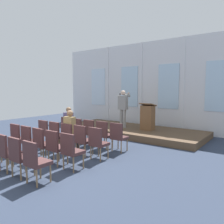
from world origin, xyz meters
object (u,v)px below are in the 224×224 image
(chair_r1_c4, at_px, (98,141))
(chair_r3_c4, at_px, (35,160))
(chair_r0_c3, at_px, (104,133))
(chair_r2_c4, at_px, (71,149))
(chair_r1_c0, at_px, (46,132))
(mic_stand, at_px, (120,119))
(chair_r0_c4, at_px, (118,135))
(chair_r2_c3, at_px, (55,145))
(audience_r0_c0, at_px, (70,122))
(chair_r0_c1, at_px, (79,129))
(chair_r0_c2, at_px, (91,131))
(chair_r3_c2, at_px, (6,150))
(chair_r1_c1, at_px, (57,134))
(audience_r1_c2, at_px, (71,129))
(chair_r2_c1, at_px, (30,139))
(chair_r1_c2, at_px, (69,136))
(speaker, at_px, (123,106))
(lectern, at_px, (148,117))
(chair_r2_c0, at_px, (19,137))
(chair_r2_c2, at_px, (42,142))
(chair_r1_c3, at_px, (83,138))
(chair_r0_c0, at_px, (68,127))
(chair_r3_c3, at_px, (20,155))

(chair_r1_c4, bearing_deg, chair_r3_c4, -90.00)
(chair_r0_c3, distance_m, chair_r2_c4, 2.11)
(chair_r1_c0, relative_size, chair_r3_c4, 1.00)
(mic_stand, height_order, chair_r0_c4, mic_stand)
(chair_r1_c4, bearing_deg, chair_r2_c3, -120.32)
(audience_r0_c0, height_order, chair_r2_c4, audience_r0_c0)
(chair_r0_c1, xyz_separation_m, chair_r0_c2, (0.59, 0.00, 0.00))
(chair_r3_c2, xyz_separation_m, chair_r3_c4, (1.18, 0.00, 0.00))
(chair_r1_c1, relative_size, audience_r1_c2, 0.70)
(chair_r2_c1, bearing_deg, chair_r1_c2, 59.68)
(chair_r0_c2, height_order, chair_r1_c4, same)
(audience_r0_c0, height_order, chair_r1_c1, audience_r0_c0)
(mic_stand, xyz_separation_m, chair_r2_c3, (1.22, -4.72, -0.06))
(speaker, height_order, chair_r0_c3, speaker)
(chair_r2_c1, bearing_deg, chair_r2_c3, 0.00)
(chair_r2_c1, bearing_deg, chair_r1_c4, 29.68)
(mic_stand, height_order, audience_r1_c2, mic_stand)
(speaker, relative_size, lectern, 1.45)
(speaker, xyz_separation_m, mic_stand, (-0.25, 0.12, -0.64))
(speaker, bearing_deg, chair_r1_c2, -84.03)
(chair_r2_c3, bearing_deg, chair_r0_c2, 106.30)
(mic_stand, bearing_deg, speaker, -25.29)
(lectern, height_order, chair_r2_c0, lectern)
(chair_r0_c4, relative_size, chair_r2_c2, 1.00)
(lectern, bearing_deg, chair_r1_c1, -110.64)
(chair_r0_c2, bearing_deg, chair_r2_c4, -59.68)
(chair_r0_c1, distance_m, chair_r1_c3, 1.56)
(chair_r2_c4, bearing_deg, chair_r3_c2, -139.47)
(chair_r1_c2, xyz_separation_m, chair_r3_c2, (0.00, -2.03, 0.00))
(chair_r0_c1, bearing_deg, chair_r0_c3, 0.00)
(chair_r1_c3, bearing_deg, audience_r1_c2, 172.34)
(mic_stand, relative_size, chair_r1_c1, 1.65)
(chair_r1_c3, bearing_deg, lectern, 86.69)
(chair_r0_c2, xyz_separation_m, chair_r1_c4, (1.18, -1.01, 0.00))
(chair_r2_c0, distance_m, chair_r2_c3, 1.78)
(chair_r0_c3, relative_size, chair_r1_c0, 1.00)
(chair_r0_c3, bearing_deg, chair_r2_c0, -131.26)
(chair_r0_c4, height_order, chair_r2_c1, same)
(chair_r0_c4, bearing_deg, audience_r0_c0, 178.03)
(chair_r1_c2, height_order, chair_r2_c1, same)
(chair_r0_c3, height_order, audience_r1_c2, audience_r1_c2)
(chair_r1_c3, bearing_deg, chair_r0_c3, 90.00)
(chair_r2_c1, xyz_separation_m, chair_r3_c4, (1.78, -1.01, 0.00))
(chair_r1_c2, height_order, chair_r1_c4, same)
(chair_r0_c0, relative_size, chair_r3_c2, 1.00)
(chair_r1_c0, xyz_separation_m, chair_r2_c3, (1.78, -1.01, 0.00))
(chair_r3_c2, relative_size, chair_r3_c3, 1.00)
(audience_r0_c0, height_order, chair_r2_c2, audience_r0_c0)
(chair_r2_c0, xyz_separation_m, chair_r2_c2, (1.18, 0.00, 0.00))
(lectern, height_order, audience_r0_c0, lectern)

